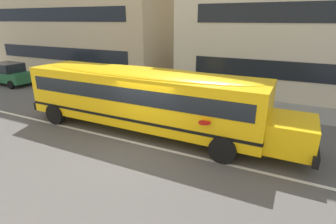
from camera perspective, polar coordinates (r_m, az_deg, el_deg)
ground_plane at (r=10.75m, az=-5.09°, el=-7.09°), size 400.00×400.00×0.00m
sidewalk_far at (r=16.84m, az=7.66°, el=2.75°), size 120.00×3.00×0.01m
lane_centreline at (r=10.75m, az=-5.09°, el=-7.08°), size 110.00×0.16×0.01m
school_bus at (r=11.51m, az=-4.91°, el=3.63°), size 12.55×2.98×2.81m
parked_car_green_by_lamppost at (r=23.74m, az=-31.03°, el=7.10°), size 3.92×1.92×1.64m
apartment_block_far_left at (r=30.37m, az=-13.49°, el=22.44°), size 17.35×13.58×13.30m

